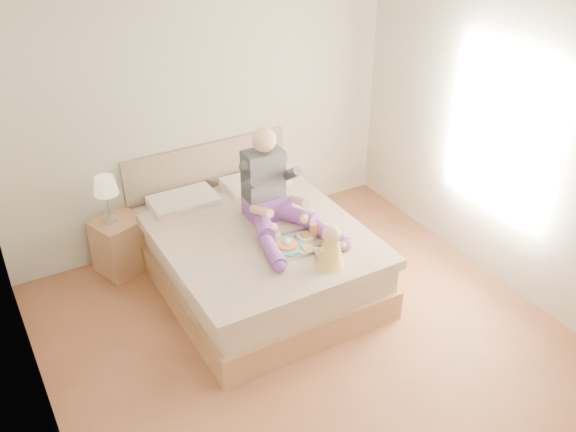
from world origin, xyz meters
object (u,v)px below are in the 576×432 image
tray (297,242)px  baby (330,249)px  nightstand (121,244)px  adult (273,197)px  bed (253,252)px

tray → baby: (0.09, -0.38, 0.12)m
nightstand → tray: 1.78m
nightstand → adult: adult is taller
bed → adult: adult is taller
bed → adult: 0.58m
bed → tray: bed is taller
baby → nightstand: bearing=133.6°
nightstand → tray: bearing=-66.9°
adult → tray: 0.48m
bed → nightstand: bearing=141.5°
adult → baby: bearing=-83.9°
bed → baby: bearing=-73.1°
adult → nightstand: bearing=145.0°
bed → tray: bearing=-70.0°
nightstand → bed: bearing=-58.0°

